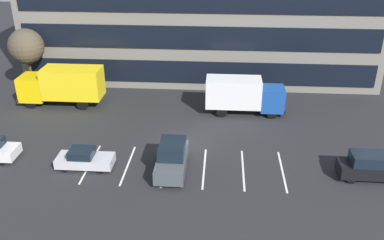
% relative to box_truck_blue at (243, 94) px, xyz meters
% --- Properties ---
extents(ground_plane, '(120.00, 120.00, 0.00)m').
position_rel_box_truck_blue_xyz_m(ground_plane, '(-4.49, -5.93, -1.88)').
color(ground_plane, '#262628').
extents(lot_markings, '(14.14, 5.40, 0.01)m').
position_rel_box_truck_blue_xyz_m(lot_markings, '(-4.49, -9.78, -1.88)').
color(lot_markings, silver).
rests_on(lot_markings, ground_plane).
extents(box_truck_blue, '(7.20, 2.38, 3.34)m').
position_rel_box_truck_blue_xyz_m(box_truck_blue, '(0.00, 0.00, 0.00)').
color(box_truck_blue, '#194799').
rests_on(box_truck_blue, ground_plane).
extents(box_truck_yellow_all, '(7.96, 2.63, 3.69)m').
position_rel_box_truck_blue_xyz_m(box_truck_yellow_all, '(-17.07, 0.77, 0.20)').
color(box_truck_yellow_all, yellow).
rests_on(box_truck_yellow_all, ground_plane).
extents(suv_black, '(4.19, 1.77, 1.89)m').
position_rel_box_truck_blue_xyz_m(suv_black, '(8.27, -10.18, -0.97)').
color(suv_black, black).
rests_on(suv_black, ground_plane).
extents(suv_charcoal, '(2.01, 4.74, 2.15)m').
position_rel_box_truck_blue_xyz_m(suv_charcoal, '(-5.35, -10.26, -0.84)').
color(suv_charcoal, '#474C51').
rests_on(suv_charcoal, ground_plane).
extents(sedan_silver, '(4.06, 1.70, 1.45)m').
position_rel_box_truck_blue_xyz_m(sedan_silver, '(-11.70, -10.26, -1.19)').
color(sedan_silver, silver).
rests_on(sedan_silver, ground_plane).
extents(bare_tree, '(3.51, 3.51, 6.57)m').
position_rel_box_truck_blue_xyz_m(bare_tree, '(-21.49, 3.79, 2.92)').
color(bare_tree, '#473323').
rests_on(bare_tree, ground_plane).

